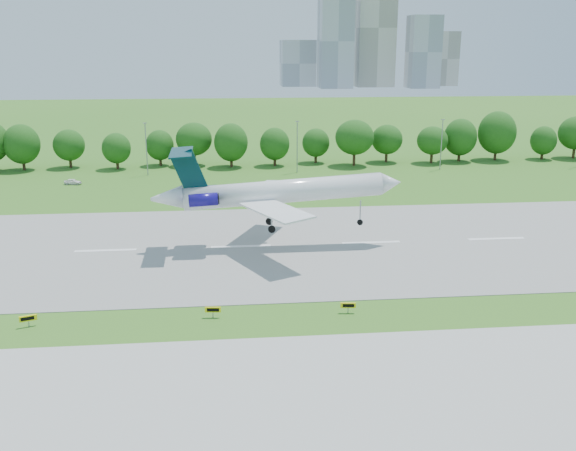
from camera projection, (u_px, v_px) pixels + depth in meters
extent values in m
plane|color=#2C6A1C|center=(247.00, 314.00, 72.74)|extent=(600.00, 600.00, 0.00)
cube|color=gray|center=(241.00, 247.00, 96.66)|extent=(400.00, 45.00, 0.08)
cube|color=#ADADA8|center=(255.00, 397.00, 55.50)|extent=(400.00, 23.00, 0.08)
cylinder|color=#382314|center=(152.00, 160.00, 158.40)|extent=(0.70, 0.70, 3.60)
sphere|color=#184110|center=(151.00, 142.00, 157.20)|extent=(8.40, 8.40, 8.40)
cylinder|color=#382314|center=(312.00, 157.00, 162.22)|extent=(0.70, 0.70, 3.60)
sphere|color=#184110|center=(312.00, 140.00, 161.01)|extent=(8.40, 8.40, 8.40)
cylinder|color=#382314|center=(465.00, 155.00, 166.03)|extent=(0.70, 0.70, 3.60)
sphere|color=#184110|center=(466.00, 138.00, 164.83)|extent=(8.40, 8.40, 8.40)
cylinder|color=gray|center=(146.00, 150.00, 147.68)|extent=(0.24, 0.24, 12.00)
cube|color=gray|center=(145.00, 123.00, 146.02)|extent=(0.90, 0.25, 0.18)
cylinder|color=gray|center=(297.00, 147.00, 151.02)|extent=(0.24, 0.24, 12.00)
cube|color=gray|center=(297.00, 121.00, 149.35)|extent=(0.90, 0.25, 0.18)
cylinder|color=gray|center=(441.00, 145.00, 154.36)|extent=(0.24, 0.24, 12.00)
cube|color=gray|center=(443.00, 120.00, 152.69)|extent=(0.90, 0.25, 0.18)
cube|color=#B2B2B7|center=(336.00, 41.00, 435.14)|extent=(22.00, 22.00, 62.00)
cube|color=beige|center=(374.00, 28.00, 449.90)|extent=(26.00, 26.00, 80.00)
cube|color=#B2B2B7|center=(423.00, 52.00, 437.99)|extent=(20.00, 20.00, 48.00)
cube|color=beige|center=(443.00, 59.00, 465.47)|extent=(18.00, 18.00, 38.00)
cube|color=#B2B2B7|center=(298.00, 63.00, 460.98)|extent=(24.00, 24.00, 32.00)
cylinder|color=white|center=(283.00, 191.00, 94.98)|extent=(29.59, 3.94, 5.03)
cone|color=white|center=(390.00, 183.00, 96.56)|extent=(3.38, 3.49, 3.60)
cone|color=white|center=(167.00, 198.00, 93.22)|extent=(4.94, 3.51, 3.68)
cube|color=white|center=(276.00, 210.00, 88.53)|extent=(9.99, 13.60, 0.51)
cube|color=white|center=(268.00, 189.00, 101.63)|extent=(9.66, 13.63, 0.51)
cube|color=#042A32|center=(189.00, 171.00, 92.54)|extent=(5.23, 0.58, 6.68)
cube|color=#042A32|center=(181.00, 152.00, 91.67)|extent=(3.30, 9.36, 0.39)
cylinder|color=navy|center=(203.00, 200.00, 91.33)|extent=(4.24, 1.93, 2.08)
cylinder|color=navy|center=(204.00, 192.00, 96.19)|extent=(4.24, 1.93, 2.08)
cylinder|color=gray|center=(360.00, 211.00, 97.23)|extent=(0.20, 0.20, 3.43)
cylinder|color=black|center=(360.00, 222.00, 97.70)|extent=(0.89, 0.31, 0.88)
cylinder|color=gray|center=(272.00, 218.00, 93.64)|extent=(0.24, 0.24, 3.43)
cylinder|color=black|center=(272.00, 229.00, 94.11)|extent=(1.09, 0.46, 1.08)
cylinder|color=gray|center=(269.00, 211.00, 97.76)|extent=(0.24, 0.24, 3.43)
cylinder|color=black|center=(269.00, 221.00, 98.23)|extent=(1.09, 0.46, 1.08)
cube|color=gray|center=(29.00, 323.00, 69.35)|extent=(0.15, 0.15, 0.80)
cube|color=yellow|center=(28.00, 318.00, 69.19)|extent=(1.80, 0.81, 0.63)
cube|color=black|center=(28.00, 319.00, 69.08)|extent=(1.30, 0.49, 0.40)
cube|color=gray|center=(213.00, 314.00, 71.65)|extent=(0.12, 0.12, 0.78)
cube|color=yellow|center=(213.00, 310.00, 71.50)|extent=(1.81, 0.38, 0.62)
cube|color=black|center=(213.00, 310.00, 71.38)|extent=(1.34, 0.16, 0.39)
cube|color=gray|center=(348.00, 310.00, 72.89)|extent=(0.12, 0.12, 0.76)
cube|color=yellow|center=(348.00, 305.00, 72.74)|extent=(1.76, 0.38, 0.60)
cube|color=black|center=(348.00, 306.00, 72.62)|extent=(1.31, 0.16, 0.38)
imported|color=white|center=(73.00, 182.00, 139.29)|extent=(3.86, 2.04, 1.25)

